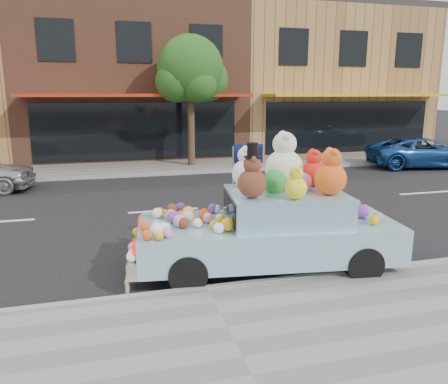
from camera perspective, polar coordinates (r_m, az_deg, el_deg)
name	(u,v)px	position (r m, az deg, el deg)	size (l,w,h in m)	color
ground	(164,211)	(11.39, -7.91, -2.44)	(120.00, 120.00, 0.00)	black
near_sidewalk	(235,345)	(5.45, 1.39, -19.36)	(60.00, 3.00, 0.12)	gray
far_sidewalk	(142,168)	(17.71, -10.61, 3.08)	(60.00, 3.00, 0.12)	gray
near_kerb	(206,291)	(6.72, -2.32, -12.74)	(60.00, 0.12, 0.13)	gray
far_kerb	(146,175)	(16.24, -10.17, 2.25)	(60.00, 0.12, 0.13)	gray
storefront_mid	(130,80)	(22.95, -12.14, 14.15)	(10.00, 9.80, 7.30)	brown
storefront_right	(313,81)	(25.55, 11.58, 14.00)	(10.00, 9.80, 7.30)	#A87B46
street_tree	(191,75)	(17.81, -4.37, 15.05)	(3.00, 2.70, 5.22)	#38281C
car_blue	(423,152)	(19.70, 24.55, 4.72)	(2.02, 4.39, 1.22)	#1A4892
art_car	(270,222)	(7.46, 6.03, -3.95)	(4.67, 2.30, 2.33)	black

